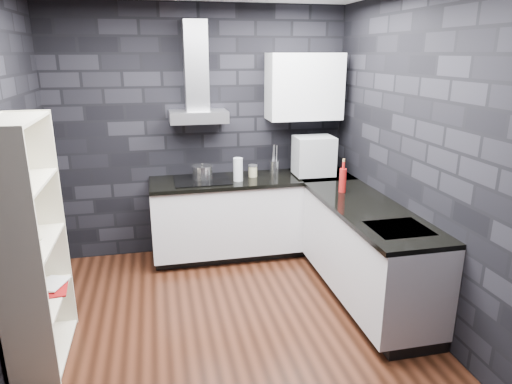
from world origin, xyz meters
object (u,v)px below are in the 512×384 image
object	(u,v)px
glass_vase	(238,169)
utensil_crock	(274,167)
pot	(202,173)
storage_jar	(253,171)
appliance_garage	(314,156)
red_bottle	(343,180)
fruit_bowl	(26,245)
bookshelf	(30,245)

from	to	relation	value
glass_vase	utensil_crock	bearing A→B (deg)	27.45
pot	utensil_crock	world-z (taller)	same
utensil_crock	storage_jar	bearing A→B (deg)	-158.30
appliance_garage	red_bottle	distance (m)	0.65
pot	appliance_garage	distance (m)	1.22
pot	glass_vase	distance (m)	0.39
appliance_garage	fruit_bowl	xyz separation A→B (m)	(-2.59, -1.46, -0.19)
glass_vase	utensil_crock	world-z (taller)	glass_vase
bookshelf	fruit_bowl	size ratio (longest dim) A/B	9.13
fruit_bowl	pot	bearing A→B (deg)	48.60
storage_jar	fruit_bowl	xyz separation A→B (m)	(-1.93, -1.57, -0.02)
glass_vase	red_bottle	xyz separation A→B (m)	(0.92, -0.62, -0.01)
glass_vase	appliance_garage	bearing A→B (deg)	1.64
pot	fruit_bowl	xyz separation A→B (m)	(-1.38, -1.57, -0.04)
utensil_crock	fruit_bowl	world-z (taller)	utensil_crock
bookshelf	utensil_crock	bearing A→B (deg)	22.92
appliance_garage	fruit_bowl	distance (m)	2.98
appliance_garage	red_bottle	size ratio (longest dim) A/B	1.80
utensil_crock	fruit_bowl	size ratio (longest dim) A/B	0.71
glass_vase	storage_jar	xyz separation A→B (m)	(0.19, 0.13, -0.06)
utensil_crock	bookshelf	size ratio (longest dim) A/B	0.08
bookshelf	fruit_bowl	distance (m)	0.10
storage_jar	red_bottle	bearing A→B (deg)	-45.62
pot	appliance_garage	xyz separation A→B (m)	(1.21, -0.11, 0.15)
glass_vase	utensil_crock	xyz separation A→B (m)	(0.46, 0.24, -0.05)
utensil_crock	appliance_garage	bearing A→B (deg)	-29.10
pot	fruit_bowl	bearing A→B (deg)	-131.40
appliance_garage	pot	bearing A→B (deg)	176.19
red_bottle	bookshelf	xyz separation A→B (m)	(-2.66, -0.72, -0.12)
fruit_bowl	utensil_crock	bearing A→B (deg)	37.24
storage_jar	utensil_crock	world-z (taller)	utensil_crock
utensil_crock	bookshelf	world-z (taller)	bookshelf
pot	glass_vase	world-z (taller)	glass_vase
pot	appliance_garage	size ratio (longest dim) A/B	0.51
pot	bookshelf	bearing A→B (deg)	-133.23
glass_vase	utensil_crock	distance (m)	0.52
fruit_bowl	appliance_garage	bearing A→B (deg)	29.43
utensil_crock	appliance_garage	size ratio (longest dim) A/B	0.33
pot	bookshelf	size ratio (longest dim) A/B	0.12
storage_jar	red_bottle	world-z (taller)	red_bottle
pot	glass_vase	size ratio (longest dim) A/B	0.87
appliance_garage	glass_vase	bearing A→B (deg)	-177.20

